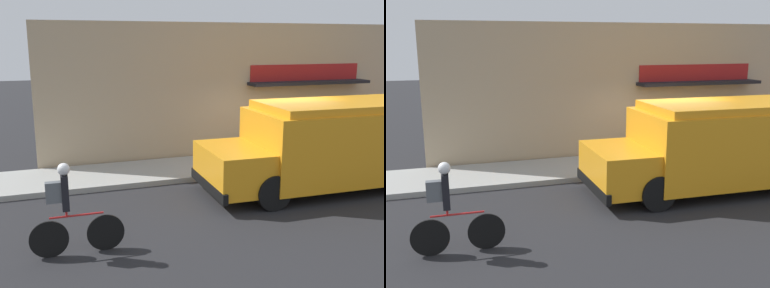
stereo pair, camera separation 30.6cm
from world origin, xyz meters
TOP-DOWN VIEW (x-y plane):
  - ground_plane at (0.00, 0.00)m, footprint 70.00×70.00m
  - sidewalk at (0.00, 1.08)m, footprint 28.00×2.17m
  - storefront at (0.08, 2.31)m, footprint 12.92×0.82m
  - school_bus at (0.82, -1.52)m, footprint 6.51×2.85m
  - cyclist at (-5.91, -3.24)m, footprint 1.64×0.21m
  - trash_bin at (-0.14, 1.17)m, footprint 0.48×0.48m

SIDE VIEW (x-z plane):
  - ground_plane at x=0.00m, z-range 0.00..0.00m
  - sidewalk at x=0.00m, z-range 0.00..0.14m
  - trash_bin at x=-0.14m, z-range 0.14..0.96m
  - cyclist at x=-5.91m, z-range -0.03..1.65m
  - school_bus at x=0.82m, z-range 0.06..2.27m
  - storefront at x=0.08m, z-range 0.01..4.25m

